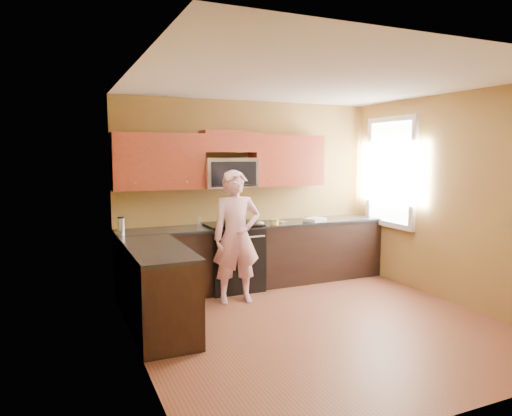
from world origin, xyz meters
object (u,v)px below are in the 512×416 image
woman (236,237)px  butter_tub (274,225)px  frying_pan (232,226)px  stove (233,256)px  microwave (229,187)px  travel_mug (121,231)px

woman → butter_tub: (0.73, 0.38, 0.06)m
frying_pan → stove: bearing=84.6°
woman → butter_tub: 0.83m
woman → microwave: bearing=84.2°
butter_tub → stove: bearing=164.0°
butter_tub → travel_mug: size_ratio=0.70×
woman → travel_mug: size_ratio=9.07×
stove → butter_tub: size_ratio=7.12×
woman → frying_pan: size_ratio=4.19×
woman → stove: bearing=81.4°
butter_tub → frying_pan: bearing=-174.6°
microwave → frying_pan: (-0.09, -0.36, -0.50)m
woman → frying_pan: (0.06, 0.32, 0.09)m
woman → butter_tub: woman is taller
woman → frying_pan: woman is taller
woman → butter_tub: bearing=34.7°
stove → frying_pan: size_ratio=2.31×
frying_pan → butter_tub: 0.68m
stove → microwave: (0.00, 0.12, 0.97)m
woman → frying_pan: 0.34m
stove → frying_pan: (-0.09, -0.23, 0.47)m
stove → frying_pan: 0.54m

